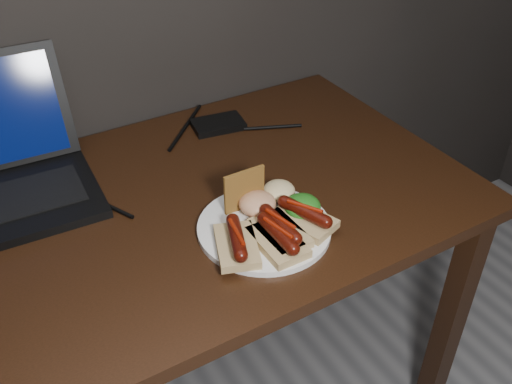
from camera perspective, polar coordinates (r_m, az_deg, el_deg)
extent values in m
cube|color=black|center=(1.13, -12.60, -3.42)|extent=(1.40, 0.70, 0.03)
cube|color=black|center=(1.49, 18.69, -12.62)|extent=(0.05, 0.05, 0.72)
cube|color=black|center=(1.80, 5.12, -0.64)|extent=(0.05, 0.05, 0.72)
cube|color=black|center=(1.39, -3.81, 6.77)|extent=(0.13, 0.10, 0.02)
cylinder|color=black|center=(1.17, -15.37, -0.92)|extent=(0.09, 0.17, 0.01)
cylinder|color=black|center=(1.39, -7.07, 6.48)|extent=(0.16, 0.16, 0.01)
cylinder|color=black|center=(1.38, 1.68, 6.50)|extent=(0.13, 0.06, 0.01)
cylinder|color=white|center=(1.07, 0.82, -3.60)|extent=(0.30, 0.30, 0.01)
cube|color=#DCBF81|center=(1.01, -1.93, -5.43)|extent=(0.11, 0.13, 0.02)
cylinder|color=#521305|center=(0.99, -1.95, -4.54)|extent=(0.06, 0.10, 0.02)
sphere|color=#521305|center=(0.96, -1.53, -6.38)|extent=(0.03, 0.02, 0.02)
sphere|color=#521305|center=(1.03, -2.35, -2.84)|extent=(0.03, 0.02, 0.02)
cylinder|color=maroon|center=(0.99, -1.97, -3.99)|extent=(0.02, 0.07, 0.01)
cube|color=#DCBF81|center=(1.03, 2.41, -4.10)|extent=(0.07, 0.12, 0.02)
cylinder|color=#521305|center=(1.02, 2.44, -3.23)|extent=(0.03, 0.10, 0.02)
sphere|color=#521305|center=(0.99, 3.99, -4.70)|extent=(0.03, 0.02, 0.02)
sphere|color=#521305|center=(1.05, 0.98, -1.83)|extent=(0.03, 0.02, 0.02)
cylinder|color=maroon|center=(1.01, 2.45, -2.68)|extent=(0.02, 0.07, 0.01)
cube|color=#DCBF81|center=(1.06, 4.82, -2.84)|extent=(0.10, 0.13, 0.02)
cylinder|color=#521305|center=(1.05, 4.87, -1.97)|extent=(0.06, 0.10, 0.02)
sphere|color=#521305|center=(1.03, 7.01, -3.02)|extent=(0.03, 0.02, 0.02)
sphere|color=#521305|center=(1.07, 2.82, -0.97)|extent=(0.03, 0.02, 0.02)
cylinder|color=maroon|center=(1.04, 4.91, -1.43)|extent=(0.04, 0.06, 0.01)
cube|color=#DCBF81|center=(1.01, 2.18, -5.02)|extent=(0.07, 0.12, 0.02)
cylinder|color=#521305|center=(1.00, 2.20, -4.14)|extent=(0.03, 0.10, 0.02)
sphere|color=#521305|center=(0.97, 3.71, -5.70)|extent=(0.03, 0.02, 0.02)
sphere|color=#521305|center=(1.03, 0.79, -2.67)|extent=(0.03, 0.02, 0.02)
cylinder|color=maroon|center=(0.99, 2.22, -3.59)|extent=(0.02, 0.07, 0.01)
cube|color=#A1722C|center=(1.08, -1.18, 0.23)|extent=(0.09, 0.01, 0.08)
ellipsoid|color=#145811|center=(1.08, 4.66, -1.44)|extent=(0.07, 0.07, 0.04)
ellipsoid|color=#A92810|center=(1.08, 0.13, -1.15)|extent=(0.07, 0.07, 0.04)
ellipsoid|color=beige|center=(1.12, 2.31, 0.12)|extent=(0.06, 0.06, 0.04)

